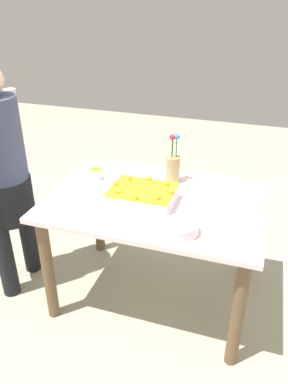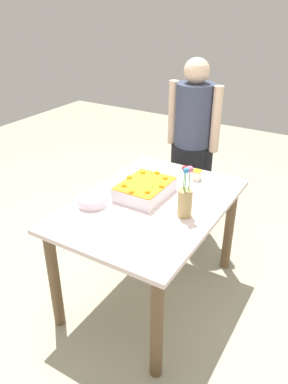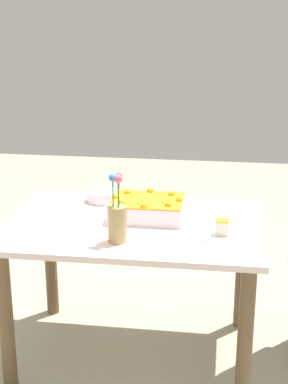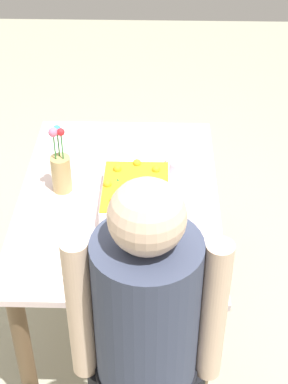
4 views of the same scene
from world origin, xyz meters
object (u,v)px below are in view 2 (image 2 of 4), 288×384
sheet_cake (145,189)px  cake_knife (141,242)px  fruit_bowl (92,201)px  flower_vase (185,200)px  person_standing (192,138)px  serving_plate_with_slice (196,178)px

sheet_cake → cake_knife: 0.52m
cake_knife → fruit_bowl: 0.50m
sheet_cake → flower_vase: (0.09, 0.33, 0.06)m
sheet_cake → flower_vase: flower_vase is taller
flower_vase → person_standing: 1.04m
fruit_bowl → person_standing: person_standing is taller
sheet_cake → cake_knife: size_ratio=1.74×
cake_knife → flower_vase: bearing=91.9°
flower_vase → fruit_bowl: flower_vase is taller
flower_vase → fruit_bowl: size_ratio=1.82×
cake_knife → person_standing: bearing=118.0°
person_standing → flower_vase: bearing=22.3°
sheet_cake → fruit_bowl: 0.35m
fruit_bowl → person_standing: 1.16m
serving_plate_with_slice → flower_vase: bearing=15.6°
sheet_cake → serving_plate_with_slice: bearing=152.2°
sheet_cake → person_standing: person_standing is taller
fruit_bowl → sheet_cake: bearing=141.4°
serving_plate_with_slice → cake_knife: (0.83, 0.05, -0.02)m
cake_knife → flower_vase: size_ratio=0.65×
flower_vase → fruit_bowl: (0.18, -0.55, -0.08)m
flower_vase → fruit_bowl: bearing=-71.5°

